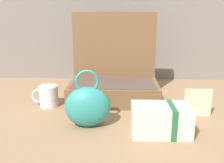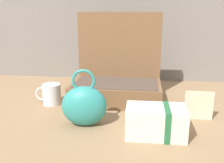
% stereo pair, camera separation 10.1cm
% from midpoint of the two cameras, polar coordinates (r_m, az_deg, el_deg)
% --- Properties ---
extents(ground_plane, '(6.00, 6.00, 0.00)m').
position_cam_midpoint_polar(ground_plane, '(1.18, 2.46, -6.27)').
color(ground_plane, '#8C6D4C').
extents(open_suitcase, '(0.44, 0.28, 0.43)m').
position_cam_midpoint_polar(open_suitcase, '(1.30, 3.36, 0.31)').
color(open_suitcase, brown).
rests_on(open_suitcase, ground_plane).
extents(teal_pouch_handbag, '(0.19, 0.12, 0.23)m').
position_cam_midpoint_polar(teal_pouch_handbag, '(0.99, -3.33, -5.39)').
color(teal_pouch_handbag, teal).
rests_on(teal_pouch_handbag, ground_plane).
extents(cream_toiletry_bag, '(0.21, 0.13, 0.11)m').
position_cam_midpoint_polar(cream_toiletry_bag, '(0.95, 13.00, -8.76)').
color(cream_toiletry_bag, silver).
rests_on(cream_toiletry_bag, ground_plane).
extents(coffee_mug, '(0.13, 0.09, 0.10)m').
position_cam_midpoint_polar(coffee_mug, '(1.25, -11.20, -2.83)').
color(coffee_mug, silver).
rests_on(coffee_mug, ground_plane).
extents(info_card_left, '(0.12, 0.01, 0.12)m').
position_cam_midpoint_polar(info_card_left, '(1.13, 21.28, -5.06)').
color(info_card_left, beige).
rests_on(info_card_left, ground_plane).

